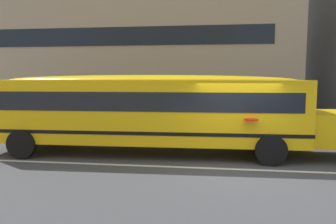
% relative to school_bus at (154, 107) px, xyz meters
% --- Properties ---
extents(ground_plane, '(400.00, 400.00, 0.00)m').
position_rel_school_bus_xyz_m(ground_plane, '(2.79, -1.65, -1.64)').
color(ground_plane, '#424244').
extents(sidewalk_far, '(120.00, 3.00, 0.01)m').
position_rel_school_bus_xyz_m(sidewalk_far, '(2.79, 6.51, -1.63)').
color(sidewalk_far, gray).
rests_on(sidewalk_far, ground_plane).
extents(lane_centreline, '(110.00, 0.16, 0.01)m').
position_rel_school_bus_xyz_m(lane_centreline, '(2.79, -1.65, -1.63)').
color(lane_centreline, silver).
rests_on(lane_centreline, ground_plane).
extents(school_bus, '(12.39, 2.95, 2.76)m').
position_rel_school_bus_xyz_m(school_bus, '(0.00, 0.00, 0.00)').
color(school_bus, yellow).
rests_on(school_bus, ground_plane).
extents(apartment_block_far_left, '(21.81, 11.36, 13.30)m').
position_rel_school_bus_xyz_m(apartment_block_far_left, '(-3.65, 13.66, 5.01)').
color(apartment_block_far_left, tan).
rests_on(apartment_block_far_left, ground_plane).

